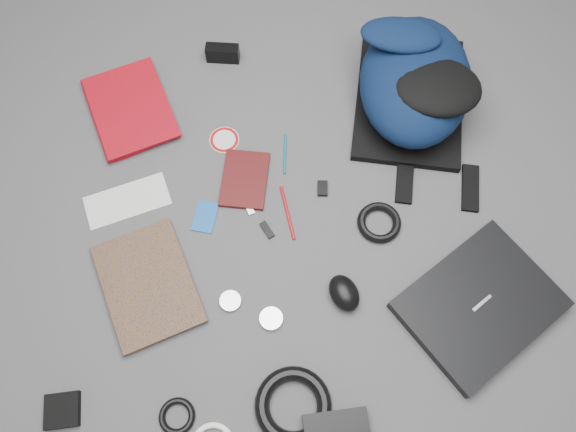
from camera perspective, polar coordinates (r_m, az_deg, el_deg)
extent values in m
plane|color=#4F4F51|center=(1.44, 0.00, -0.31)|extent=(4.00, 4.00, 0.00)
cube|color=black|center=(1.43, 18.88, -8.53)|extent=(0.43, 0.39, 0.03)
imported|color=maroon|center=(1.64, -19.14, 9.04)|extent=(0.26, 0.31, 0.03)
imported|color=#995F0A|center=(1.43, -17.98, -8.23)|extent=(0.26, 0.32, 0.02)
cube|color=silver|center=(1.52, -16.01, 1.48)|extent=(0.23, 0.13, 0.00)
cube|color=#380A0B|center=(1.48, -4.42, 3.73)|extent=(0.16, 0.19, 0.01)
cube|color=black|center=(1.69, -6.66, 16.10)|extent=(0.10, 0.06, 0.05)
cylinder|color=silver|center=(1.55, -6.49, 7.69)|extent=(0.10, 0.10, 0.00)
cylinder|color=#0B6563|center=(1.52, -0.31, 6.33)|extent=(0.03, 0.12, 0.01)
cylinder|color=#B40D13|center=(1.44, -0.06, 0.36)|extent=(0.01, 0.15, 0.01)
cube|color=#1550A4|center=(1.46, -8.42, -0.08)|extent=(0.08, 0.10, 0.00)
cube|color=black|center=(1.43, -2.14, -1.42)|extent=(0.03, 0.05, 0.01)
cube|color=silver|center=(1.45, -3.97, 0.85)|extent=(0.02, 0.04, 0.01)
cube|color=black|center=(1.47, 3.53, 2.81)|extent=(0.03, 0.05, 0.01)
ellipsoid|color=black|center=(1.36, 5.73, -7.79)|extent=(0.09, 0.11, 0.05)
cylinder|color=#BBBBBD|center=(1.37, -5.87, -8.60)|extent=(0.06, 0.06, 0.01)
cylinder|color=silver|center=(1.36, -1.72, -10.39)|extent=(0.07, 0.07, 0.01)
torus|color=black|center=(1.44, 9.25, -0.65)|extent=(0.13, 0.13, 0.02)
cube|color=black|center=(1.32, 4.88, -20.41)|extent=(0.15, 0.07, 0.04)
torus|color=black|center=(1.32, 0.53, -18.71)|extent=(0.20, 0.20, 0.03)
cube|color=black|center=(1.42, -21.95, -17.85)|extent=(0.08, 0.08, 0.02)
torus|color=black|center=(1.35, -11.21, -19.34)|extent=(0.10, 0.10, 0.02)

